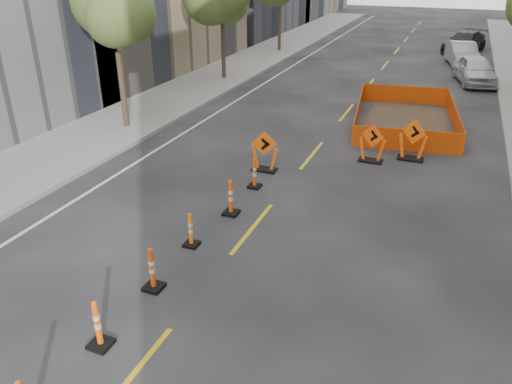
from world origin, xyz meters
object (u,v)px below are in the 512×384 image
at_px(channelizer_6, 255,173).
at_px(parked_car_mid, 462,54).
at_px(channelizer_2, 97,324).
at_px(channelizer_4, 191,230).
at_px(chevron_sign_right, 413,140).
at_px(parked_car_near, 475,70).
at_px(chevron_sign_left, 265,151).
at_px(channelizer_5, 231,197).
at_px(channelizer_3, 152,269).
at_px(parked_car_far, 465,42).
at_px(chevron_sign_center, 372,143).

bearing_deg(channelizer_6, parked_car_mid, 76.19).
height_order(channelizer_2, channelizer_4, channelizer_2).
bearing_deg(channelizer_6, channelizer_4, -92.84).
relative_size(chevron_sign_right, parked_car_near, 0.34).
bearing_deg(chevron_sign_left, parked_car_mid, 59.70).
bearing_deg(channelizer_4, channelizer_2, -88.08).
bearing_deg(parked_car_mid, channelizer_5, -114.20).
height_order(channelizer_2, chevron_sign_right, chevron_sign_right).
height_order(channelizer_3, parked_car_mid, parked_car_mid).
relative_size(channelizer_2, channelizer_4, 1.13).
bearing_deg(channelizer_3, channelizer_2, -88.85).
bearing_deg(channelizer_4, chevron_sign_left, 90.10).
bearing_deg(channelizer_2, parked_car_near, 75.75).
relative_size(channelizer_2, parked_car_far, 0.21).
bearing_deg(parked_car_mid, parked_car_near, -92.51).
distance_m(chevron_sign_left, chevron_sign_center, 4.02).
xyz_separation_m(channelizer_3, channelizer_5, (0.15, 3.96, 0.01)).
xyz_separation_m(chevron_sign_center, parked_car_mid, (2.60, 19.66, 0.03)).
distance_m(parked_car_mid, parked_car_far, 5.58).
relative_size(channelizer_2, channelizer_6, 1.06).
height_order(chevron_sign_center, parked_car_far, parked_car_far).
distance_m(channelizer_3, channelizer_4, 1.98).
xyz_separation_m(parked_car_mid, parked_car_far, (0.03, 5.58, -0.02)).
xyz_separation_m(channelizer_3, parked_car_far, (5.87, 34.85, 0.20)).
height_order(parked_car_near, parked_car_far, parked_car_near).
bearing_deg(chevron_sign_left, channelizer_5, -100.85).
bearing_deg(channelizer_5, channelizer_4, -97.10).
xyz_separation_m(chevron_sign_left, chevron_sign_center, (3.34, 2.23, -0.00)).
distance_m(chevron_sign_center, chevron_sign_right, 1.54).
xyz_separation_m(channelizer_4, parked_car_far, (5.96, 32.87, 0.26)).
relative_size(parked_car_near, parked_car_far, 0.89).
bearing_deg(chevron_sign_right, parked_car_mid, 109.59).
xyz_separation_m(channelizer_4, parked_car_mid, (5.93, 27.30, 0.28)).
bearing_deg(channelizer_6, parked_car_near, 70.14).
relative_size(channelizer_3, channelizer_5, 0.99).
xyz_separation_m(chevron_sign_right, parked_car_mid, (1.25, 18.91, -0.03)).
relative_size(channelizer_6, parked_car_far, 0.20).
relative_size(channelizer_4, channelizer_6, 0.94).
bearing_deg(channelizer_2, channelizer_6, 89.54).
relative_size(parked_car_mid, parked_car_far, 0.90).
distance_m(channelizer_5, chevron_sign_right, 7.80).
bearing_deg(parked_car_far, channelizer_4, -81.92).
bearing_deg(channelizer_4, channelizer_5, 82.90).
bearing_deg(channelizer_6, channelizer_3, -91.00).
xyz_separation_m(parked_car_near, parked_car_far, (-0.79, 10.76, -0.03)).
height_order(channelizer_2, parked_car_far, parked_car_far).
bearing_deg(channelizer_3, channelizer_6, 89.00).
bearing_deg(channelizer_6, chevron_sign_left, 98.11).
relative_size(chevron_sign_left, parked_car_far, 0.28).
bearing_deg(chevron_sign_left, channelizer_2, -104.25).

